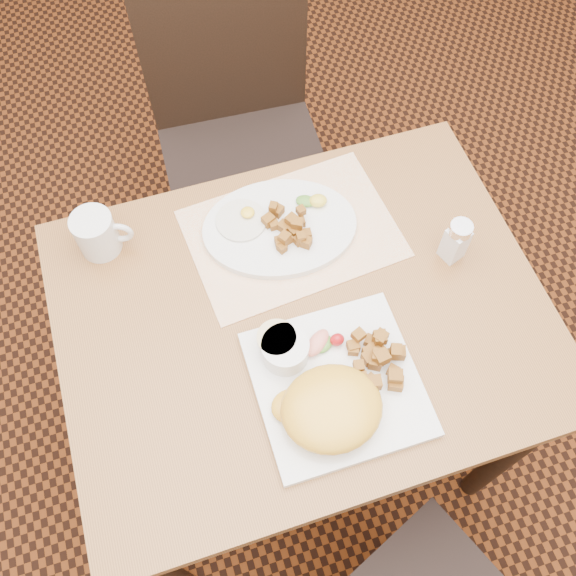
# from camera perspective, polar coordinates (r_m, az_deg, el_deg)

# --- Properties ---
(ground) EXTENTS (8.00, 8.00, 0.00)m
(ground) POSITION_cam_1_polar(r_m,az_deg,el_deg) (1.89, 0.89, -12.33)
(ground) COLOR black
(ground) RESTS_ON ground
(table) EXTENTS (0.90, 0.70, 0.75)m
(table) POSITION_cam_1_polar(r_m,az_deg,el_deg) (1.29, 1.28, -4.41)
(table) COLOR #945D2D
(table) RESTS_ON ground
(chair_far) EXTENTS (0.44, 0.45, 0.97)m
(chair_far) POSITION_cam_1_polar(r_m,az_deg,el_deg) (1.74, -4.47, 14.33)
(chair_far) COLOR black
(chair_far) RESTS_ON ground
(placemat) EXTENTS (0.42, 0.31, 0.00)m
(placemat) POSITION_cam_1_polar(r_m,az_deg,el_deg) (1.27, 0.36, 4.87)
(placemat) COLOR white
(placemat) RESTS_ON table
(plate_square) EXTENTS (0.28, 0.28, 0.02)m
(plate_square) POSITION_cam_1_polar(r_m,az_deg,el_deg) (1.13, 4.37, -8.48)
(plate_square) COLOR silver
(plate_square) RESTS_ON table
(plate_oval) EXTENTS (0.34, 0.27, 0.02)m
(plate_oval) POSITION_cam_1_polar(r_m,az_deg,el_deg) (1.27, -0.74, 5.38)
(plate_oval) COLOR silver
(plate_oval) RESTS_ON placemat
(hollandaise_mound) EXTENTS (0.18, 0.15, 0.06)m
(hollandaise_mound) POSITION_cam_1_polar(r_m,az_deg,el_deg) (1.07, 3.80, -10.66)
(hollandaise_mound) COLOR yellow
(hollandaise_mound) RESTS_ON plate_square
(ramekin) EXTENTS (0.09, 0.09, 0.05)m
(ramekin) POSITION_cam_1_polar(r_m,az_deg,el_deg) (1.11, -0.31, -5.41)
(ramekin) COLOR silver
(ramekin) RESTS_ON plate_square
(garnish_sq) EXTENTS (0.08, 0.06, 0.03)m
(garnish_sq) POSITION_cam_1_polar(r_m,az_deg,el_deg) (1.14, 3.14, -4.85)
(garnish_sq) COLOR #387223
(garnish_sq) RESTS_ON plate_square
(fried_egg) EXTENTS (0.10, 0.10, 0.02)m
(fried_egg) POSITION_cam_1_polar(r_m,az_deg,el_deg) (1.27, -4.10, 6.11)
(fried_egg) COLOR white
(fried_egg) RESTS_ON plate_oval
(garnish_ov) EXTENTS (0.07, 0.05, 0.02)m
(garnish_ov) POSITION_cam_1_polar(r_m,az_deg,el_deg) (1.29, 2.25, 7.76)
(garnish_ov) COLOR #387223
(garnish_ov) RESTS_ON plate_oval
(salt_shaker) EXTENTS (0.05, 0.05, 0.10)m
(salt_shaker) POSITION_cam_1_polar(r_m,az_deg,el_deg) (1.25, 14.71, 4.12)
(salt_shaker) COLOR white
(salt_shaker) RESTS_ON table
(coffee_mug) EXTENTS (0.11, 0.08, 0.09)m
(coffee_mug) POSITION_cam_1_polar(r_m,az_deg,el_deg) (1.27, -16.59, 4.66)
(coffee_mug) COLOR silver
(coffee_mug) RESTS_ON table
(home_fries_sq) EXTENTS (0.11, 0.13, 0.04)m
(home_fries_sq) POSITION_cam_1_polar(r_m,az_deg,el_deg) (1.13, 7.98, -6.20)
(home_fries_sq) COLOR #935917
(home_fries_sq) RESTS_ON plate_square
(home_fries_ov) EXTENTS (0.09, 0.12, 0.04)m
(home_fries_ov) POSITION_cam_1_polar(r_m,az_deg,el_deg) (1.24, 0.11, 5.37)
(home_fries_ov) COLOR #935917
(home_fries_ov) RESTS_ON plate_oval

